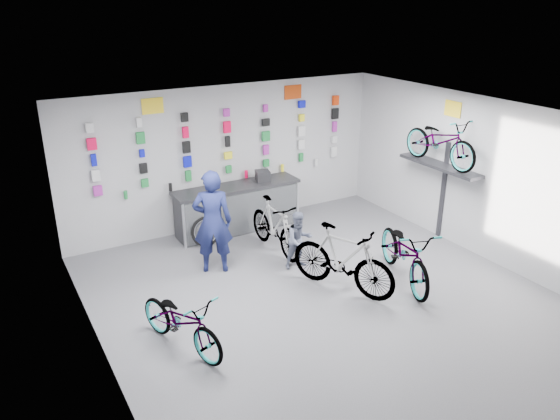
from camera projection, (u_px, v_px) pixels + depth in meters
floor at (334, 307)px, 8.79m from camera, size 8.00×8.00×0.00m
ceiling at (342, 123)px, 7.68m from camera, size 8.00×8.00×0.00m
wall_back at (227, 157)px, 11.45m from camera, size 7.00×0.00×7.00m
wall_left at (102, 277)px, 6.61m from camera, size 0.00×8.00×8.00m
wall_right at (496, 184)px, 9.85m from camera, size 0.00×8.00×8.00m
counter at (238, 209)px, 11.46m from camera, size 2.70×0.66×1.00m
merch_wall at (228, 144)px, 11.29m from camera, size 5.57×0.08×1.56m
wall_bracket at (440, 170)px, 10.75m from camera, size 0.39×1.90×2.00m
sign_left at (153, 106)px, 10.29m from camera, size 0.42×0.02×0.30m
sign_right at (293, 92)px, 11.72m from camera, size 0.42×0.02×0.30m
sign_side at (453, 109)px, 10.38m from camera, size 0.02×0.40×0.30m
bike_left at (182, 321)px, 7.62m from camera, size 1.10×1.79×0.89m
bike_center at (343, 259)px, 9.08m from camera, size 1.31×1.98×1.16m
bike_right at (405, 253)px, 9.41m from camera, size 1.36×2.16×1.07m
bike_service at (275, 226)px, 10.50m from camera, size 0.52×1.76×1.05m
bike_wall at (441, 141)px, 10.50m from camera, size 0.63×1.80×0.95m
clerk at (213, 222)px, 9.61m from camera, size 0.82×0.70×1.90m
customer at (299, 240)px, 9.88m from camera, size 0.54×0.43×1.08m
spare_wheel at (206, 231)px, 10.82m from camera, size 0.62×0.22×0.61m
register at (263, 176)px, 11.52m from camera, size 0.35×0.36×0.22m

